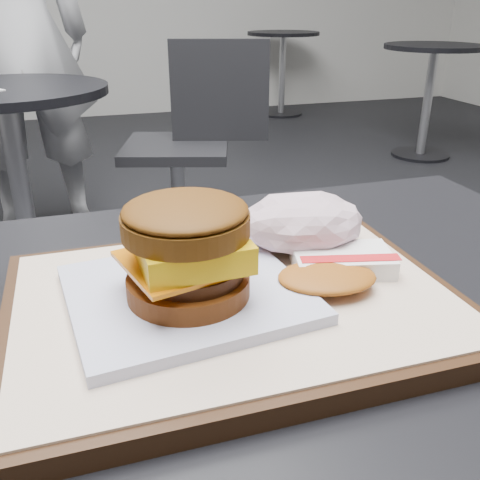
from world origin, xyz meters
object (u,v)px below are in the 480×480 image
breakfast_sandwich (187,260)px  crumpled_wrapper (303,223)px  customer_table (259,472)px  serving_tray (234,304)px  neighbor_chair (192,135)px  hash_brown (335,268)px  patron (14,32)px  neighbor_table (13,144)px

breakfast_sandwich → crumpled_wrapper: breakfast_sandwich is taller
customer_table → serving_tray: (-0.02, 0.01, 0.20)m
neighbor_chair → hash_brown: bearing=-98.1°
breakfast_sandwich → neighbor_chair: breakfast_sandwich is taller
serving_tray → patron: bearing=97.8°
customer_table → neighbor_table: (-0.35, 1.65, -0.03)m
neighbor_table → neighbor_chair: (0.67, 0.12, -0.04)m
neighbor_chair → patron: patron is taller
neighbor_table → customer_table: bearing=-78.0°
customer_table → serving_tray: bearing=154.0°
hash_brown → patron: size_ratio=0.07×
crumpled_wrapper → neighbor_table: crumpled_wrapper is taller
serving_tray → neighbor_chair: 1.82m
customer_table → breakfast_sandwich: (-0.06, 0.01, 0.24)m
breakfast_sandwich → patron: size_ratio=0.12×
serving_tray → hash_brown: bearing=0.1°
customer_table → patron: 2.34m
neighbor_chair → patron: 0.92m
serving_tray → patron: size_ratio=0.21×
serving_tray → crumpled_wrapper: 0.12m
patron → neighbor_chair: bearing=137.6°
customer_table → patron: size_ratio=0.45×
hash_brown → neighbor_table: size_ratio=0.17×
customer_table → hash_brown: size_ratio=6.24×
crumpled_wrapper → neighbor_chair: (0.25, 1.69, -0.31)m
neighbor_chair → breakfast_sandwich: bearing=-102.4°
crumpled_wrapper → patron: patron is taller
hash_brown → neighbor_table: hash_brown is taller
neighbor_table → neighbor_chair: neighbor_chair is taller
neighbor_table → patron: bearing=88.5°
hash_brown → patron: 2.32m
customer_table → patron: bearing=98.3°
hash_brown → breakfast_sandwich: bearing=-178.7°
customer_table → crumpled_wrapper: 0.26m
neighbor_table → neighbor_chair: bearing=10.2°
hash_brown → neighbor_table: 1.71m
breakfast_sandwich → hash_brown: 0.14m
breakfast_sandwich → neighbor_table: bearing=99.9°
crumpled_wrapper → neighbor_chair: neighbor_chair is taller
neighbor_chair → patron: (-0.66, 0.52, 0.38)m
patron → crumpled_wrapper: bearing=96.3°
serving_tray → breakfast_sandwich: (-0.04, -0.00, 0.05)m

